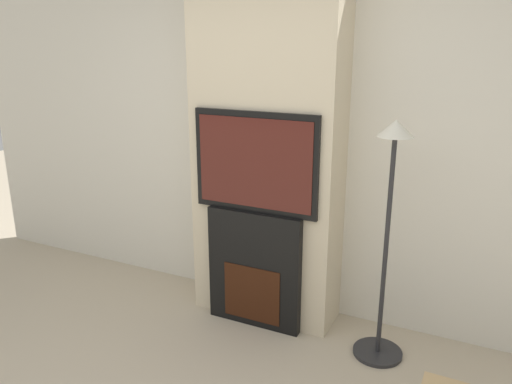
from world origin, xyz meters
TOP-DOWN VIEW (x-y plane):
  - wall_back at (0.00, 2.03)m, footprint 6.00×0.06m
  - chimney_breast at (0.00, 1.81)m, footprint 1.06×0.38m
  - fireplace at (0.00, 1.62)m, footprint 0.70×0.15m
  - television at (0.00, 1.62)m, footprint 0.90×0.07m
  - floor_lamp at (0.91, 1.61)m, footprint 0.32×0.32m

SIDE VIEW (x-z plane):
  - fireplace at x=0.00m, z-range 0.00..0.87m
  - floor_lamp at x=0.91m, z-range 0.15..1.72m
  - television at x=0.00m, z-range 0.87..1.57m
  - wall_back at x=0.00m, z-range 0.00..2.70m
  - chimney_breast at x=0.00m, z-range 0.00..2.70m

